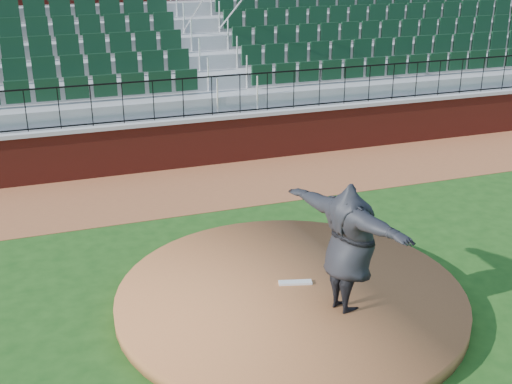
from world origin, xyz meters
TOP-DOWN VIEW (x-y plane):
  - ground at (0.00, 0.00)m, footprint 90.00×90.00m
  - warning_track at (0.00, 5.40)m, footprint 34.00×3.20m
  - field_wall at (0.00, 7.00)m, footprint 34.00×0.35m
  - wall_cap at (0.00, 7.00)m, footprint 34.00×0.45m
  - wall_railing at (0.00, 7.00)m, footprint 34.00×0.05m
  - seating_stands at (0.00, 9.72)m, footprint 34.00×5.10m
  - concourse_wall at (0.00, 12.52)m, footprint 34.00×0.50m
  - pitchers_mound at (-0.04, -0.30)m, footprint 5.65×5.65m
  - pitching_rubber at (0.12, -0.11)m, footprint 0.57×0.28m
  - pitcher at (0.56, -1.07)m, footprint 1.40×2.63m

SIDE VIEW (x-z plane):
  - ground at x=0.00m, z-range 0.00..0.00m
  - warning_track at x=0.00m, z-range 0.00..0.01m
  - pitchers_mound at x=-0.04m, z-range 0.00..0.25m
  - pitching_rubber at x=0.12m, z-range 0.25..0.29m
  - field_wall at x=0.00m, z-range 0.00..1.20m
  - wall_cap at x=0.00m, z-range 1.20..1.30m
  - pitcher at x=0.56m, z-range 0.25..2.32m
  - wall_railing at x=0.00m, z-range 1.30..2.30m
  - seating_stands at x=0.00m, z-range 0.00..4.60m
  - concourse_wall at x=0.00m, z-range 0.00..5.50m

